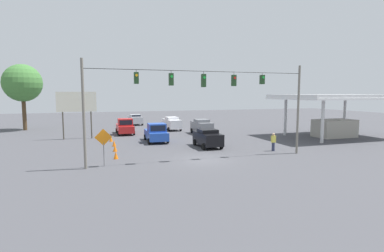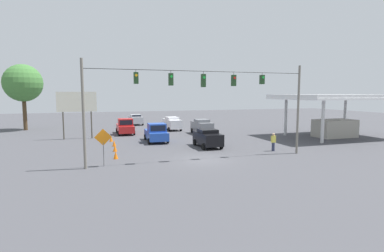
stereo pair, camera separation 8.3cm
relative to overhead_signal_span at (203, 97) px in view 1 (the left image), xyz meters
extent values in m
plane|color=#47474C|center=(-0.05, -0.16, -5.18)|extent=(140.00, 140.00, 0.00)
cylinder|color=slate|center=(-9.16, 0.00, -1.22)|extent=(0.20, 0.20, 7.92)
cylinder|color=slate|center=(9.06, 0.00, -1.22)|extent=(0.20, 0.20, 7.92)
cylinder|color=black|center=(-0.05, 0.00, 2.02)|extent=(18.22, 0.04, 0.04)
cube|color=#1E3D1E|center=(-5.38, 0.00, 1.45)|extent=(0.32, 0.36, 0.78)
cylinder|color=black|center=(-5.38, 0.00, 1.93)|extent=(0.03, 0.03, 0.19)
cylinder|color=green|center=(-5.38, 0.19, 1.62)|extent=(0.20, 0.02, 0.20)
cube|color=#1E3D1E|center=(-2.71, 0.00, 1.33)|extent=(0.32, 0.36, 0.91)
cylinder|color=black|center=(-2.71, 0.00, 1.91)|extent=(0.03, 0.03, 0.24)
cylinder|color=red|center=(-2.71, 0.19, 1.54)|extent=(0.20, 0.02, 0.20)
cube|color=#1E3D1E|center=(-0.05, 0.00, 1.29)|extent=(0.32, 0.36, 1.04)
cylinder|color=black|center=(-0.05, 0.00, 1.92)|extent=(0.03, 0.03, 0.22)
cylinder|color=green|center=(-0.05, 0.19, 1.52)|extent=(0.20, 0.02, 0.20)
cube|color=#1E3D1E|center=(2.62, 0.00, 1.34)|extent=(0.32, 0.36, 0.94)
cylinder|color=black|center=(2.62, 0.00, 1.92)|extent=(0.03, 0.03, 0.21)
cylinder|color=green|center=(2.62, 0.19, 1.55)|extent=(0.20, 0.02, 0.20)
cube|color=#1E3D1E|center=(5.29, 0.00, 1.41)|extent=(0.32, 0.36, 0.86)
cylinder|color=black|center=(5.29, 0.00, 1.93)|extent=(0.03, 0.03, 0.19)
cylinder|color=orange|center=(5.29, 0.19, 1.60)|extent=(0.20, 0.02, 0.20)
cube|color=black|center=(-2.58, -5.57, -4.29)|extent=(1.92, 4.20, 1.16)
cube|color=black|center=(-2.58, -5.57, -3.53)|extent=(1.75, 1.86, 0.36)
cube|color=black|center=(-2.59, -6.50, -3.53)|extent=(1.51, 0.03, 0.25)
cylinder|color=black|center=(-3.53, -6.92, -4.86)|extent=(0.22, 0.64, 0.64)
cylinder|color=black|center=(-1.65, -6.94, -4.86)|extent=(0.22, 0.64, 0.64)
cylinder|color=black|center=(-3.51, -4.20, -4.86)|extent=(0.22, 0.64, 0.64)
cylinder|color=black|center=(-1.63, -4.22, -4.86)|extent=(0.22, 0.64, 0.64)
cube|color=#234CB2|center=(1.72, -10.78, -4.41)|extent=(2.25, 5.09, 0.90)
cube|color=#234CB2|center=(1.74, -10.18, -3.51)|extent=(1.97, 1.87, 0.90)
cube|color=black|center=(1.77, -9.27, -3.51)|extent=(1.66, 0.08, 0.63)
cylinder|color=black|center=(2.81, -9.19, -4.86)|extent=(0.24, 0.65, 0.64)
cylinder|color=black|center=(0.74, -9.11, -4.86)|extent=(0.24, 0.65, 0.64)
cylinder|color=black|center=(2.70, -12.45, -4.86)|extent=(0.24, 0.65, 0.64)
cylinder|color=black|center=(0.63, -12.38, -4.86)|extent=(0.24, 0.65, 0.64)
cube|color=red|center=(4.44, -18.49, -4.41)|extent=(2.05, 5.02, 0.90)
cube|color=red|center=(4.44, -17.89, -3.51)|extent=(1.87, 1.81, 0.90)
cube|color=black|center=(4.45, -16.98, -3.51)|extent=(1.62, 0.03, 0.63)
cylinder|color=black|center=(5.46, -16.87, -4.86)|extent=(0.22, 0.64, 0.64)
cylinder|color=black|center=(3.44, -16.86, -4.86)|extent=(0.22, 0.64, 0.64)
cylinder|color=black|center=(5.44, -20.13, -4.86)|extent=(0.22, 0.64, 0.64)
cylinder|color=black|center=(3.42, -20.12, -4.86)|extent=(0.22, 0.64, 0.64)
cube|color=slate|center=(-5.41, -15.10, -4.21)|extent=(1.89, 4.29, 1.31)
cube|color=slate|center=(-5.41, -15.10, -3.37)|extent=(1.72, 1.90, 0.36)
cube|color=black|center=(-5.40, -16.05, -3.37)|extent=(1.48, 0.04, 0.25)
cylinder|color=black|center=(-6.31, -16.49, -4.86)|extent=(0.23, 0.64, 0.64)
cylinder|color=black|center=(-4.47, -16.47, -4.86)|extent=(0.23, 0.64, 0.64)
cylinder|color=black|center=(-6.34, -13.72, -4.86)|extent=(0.23, 0.64, 0.64)
cylinder|color=black|center=(-4.50, -13.70, -4.86)|extent=(0.23, 0.64, 0.64)
cube|color=#A8AAB2|center=(1.53, -29.97, -4.29)|extent=(2.13, 3.94, 1.14)
cube|color=#A8AAB2|center=(1.53, -29.97, -3.54)|extent=(1.85, 1.79, 0.36)
cube|color=black|center=(1.47, -29.12, -3.54)|extent=(1.52, 0.11, 0.25)
cylinder|color=black|center=(2.40, -28.67, -4.86)|extent=(0.26, 0.65, 0.64)
cylinder|color=black|center=(0.50, -28.79, -4.86)|extent=(0.26, 0.65, 0.64)
cylinder|color=black|center=(2.55, -31.16, -4.86)|extent=(0.26, 0.65, 0.64)
cylinder|color=black|center=(0.65, -31.27, -4.86)|extent=(0.26, 0.65, 0.64)
cube|color=silver|center=(-2.69, -20.77, -4.22)|extent=(2.05, 4.54, 1.29)
cube|color=silver|center=(-2.69, -20.77, -3.40)|extent=(1.77, 2.05, 0.36)
cube|color=black|center=(-2.63, -21.75, -3.40)|extent=(1.44, 0.10, 0.25)
cylinder|color=black|center=(-3.51, -22.26, -4.86)|extent=(0.26, 0.65, 0.64)
cylinder|color=black|center=(-1.71, -22.16, -4.86)|extent=(0.26, 0.65, 0.64)
cylinder|color=black|center=(-3.67, -19.38, -4.86)|extent=(0.26, 0.65, 0.64)
cylinder|color=black|center=(-1.87, -19.27, -4.86)|extent=(0.26, 0.65, 0.64)
cone|color=orange|center=(6.74, -2.71, -4.86)|extent=(0.39, 0.39, 0.65)
cone|color=orange|center=(6.59, -6.05, -4.86)|extent=(0.39, 0.39, 0.65)
cone|color=orange|center=(6.48, -8.95, -4.86)|extent=(0.39, 0.39, 0.65)
cone|color=orange|center=(6.62, -12.26, -4.86)|extent=(0.39, 0.39, 0.65)
cube|color=silver|center=(-20.32, -7.27, -0.03)|extent=(13.95, 9.59, 0.35)
cube|color=white|center=(-20.32, -7.27, -0.33)|extent=(14.05, 9.69, 0.24)
cylinder|color=silver|center=(-25.20, -10.62, -2.70)|extent=(0.36, 0.36, 4.97)
cylinder|color=silver|center=(-15.44, -10.62, -2.70)|extent=(0.36, 0.36, 4.97)
cylinder|color=silver|center=(-15.44, -3.91, -2.70)|extent=(0.36, 0.36, 4.97)
cube|color=#B2AD9E|center=(-20.32, -7.27, -4.08)|extent=(4.88, 2.88, 2.20)
cylinder|color=#4C473D|center=(8.71, -15.65, -3.54)|extent=(0.16, 0.16, 3.29)
cylinder|color=#4C473D|center=(11.88, -15.65, -3.54)|extent=(0.16, 0.16, 3.29)
cube|color=silver|center=(10.30, -15.65, -0.71)|extent=(4.53, 0.12, 2.38)
cylinder|color=slate|center=(7.76, -0.36, -4.28)|extent=(0.06, 0.06, 1.80)
cube|color=orange|center=(7.76, -0.36, -2.98)|extent=(1.27, 0.04, 1.27)
cylinder|color=#2D334C|center=(-7.76, -1.64, -4.77)|extent=(0.28, 0.28, 0.82)
cube|color=#D8CC4C|center=(-7.76, -1.64, -4.04)|extent=(0.40, 0.24, 0.65)
sphere|color=tan|center=(-7.76, -1.64, -3.59)|extent=(0.26, 0.26, 0.26)
cylinder|color=#4C3823|center=(18.23, -27.40, -2.44)|extent=(0.56, 0.56, 5.50)
sphere|color=#427A38|center=(18.23, -27.40, 1.82)|extent=(5.50, 5.50, 5.50)
camera|label=1|loc=(8.36, 22.62, 0.24)|focal=28.00mm
camera|label=2|loc=(8.28, 22.65, 0.24)|focal=28.00mm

